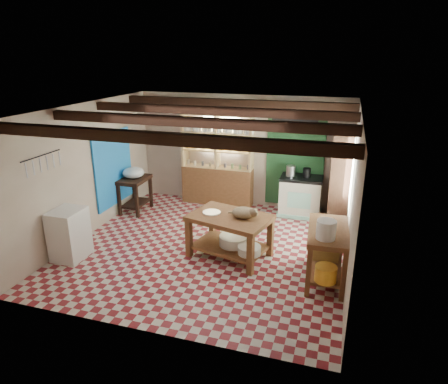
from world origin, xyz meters
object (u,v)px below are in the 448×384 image
(stove, at_px, (301,196))
(right_counter, at_px, (326,254))
(prep_table, at_px, (135,195))
(white_cabinet, at_px, (69,234))
(work_table, at_px, (230,236))
(cat, at_px, (244,213))

(stove, xyz_separation_m, right_counter, (0.72, -2.63, -0.00))
(stove, height_order, prep_table, stove)
(white_cabinet, distance_m, right_counter, 4.44)
(work_table, relative_size, white_cabinet, 1.52)
(stove, bearing_deg, work_table, -113.60)
(stove, bearing_deg, white_cabinet, -139.66)
(prep_table, xyz_separation_m, cat, (2.94, -1.44, 0.47))
(work_table, distance_m, prep_table, 3.04)
(right_counter, height_order, cat, cat)
(prep_table, height_order, right_counter, right_counter)
(cat, bearing_deg, prep_table, 157.76)
(white_cabinet, bearing_deg, work_table, 17.69)
(stove, relative_size, cat, 2.17)
(work_table, relative_size, cat, 3.27)
(work_table, xyz_separation_m, stove, (0.98, 2.32, 0.06))
(right_counter, bearing_deg, prep_table, 155.01)
(work_table, xyz_separation_m, right_counter, (1.70, -0.30, 0.05))
(work_table, relative_size, stove, 1.50)
(prep_table, xyz_separation_m, white_cabinet, (-0.02, -2.32, 0.05))
(stove, distance_m, right_counter, 2.72)
(white_cabinet, distance_m, cat, 3.11)
(prep_table, bearing_deg, white_cabinet, -91.55)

